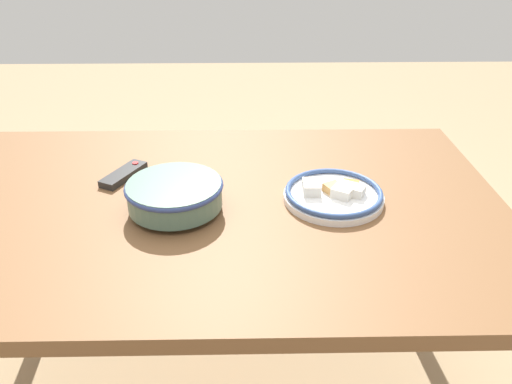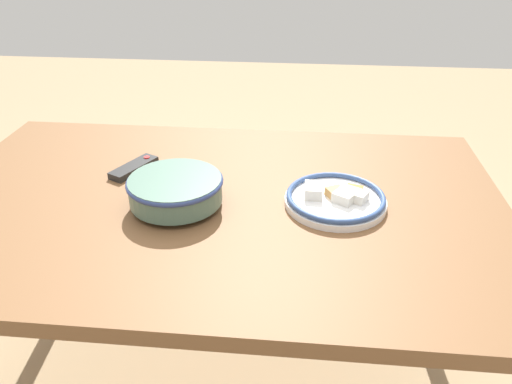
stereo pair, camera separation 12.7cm
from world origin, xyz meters
TOP-DOWN VIEW (x-y plane):
  - ground_plane at (0.00, 0.00)m, footprint 8.00×8.00m
  - dining_table at (0.00, 0.00)m, footprint 1.53×0.97m
  - noodle_bowl at (-0.09, -0.04)m, footprint 0.25×0.25m
  - food_plate at (0.32, -0.00)m, footprint 0.26×0.26m
  - tv_remote at (-0.26, 0.14)m, footprint 0.12×0.16m

SIDE VIEW (x-z plane):
  - ground_plane at x=0.00m, z-range 0.00..0.00m
  - dining_table at x=0.00m, z-range 0.29..1.00m
  - tv_remote at x=-0.26m, z-range 0.71..0.73m
  - food_plate at x=0.32m, z-range 0.70..0.75m
  - noodle_bowl at x=-0.09m, z-range 0.72..0.80m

